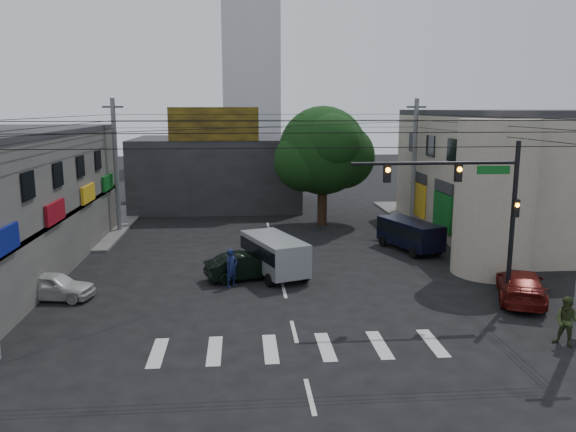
{
  "coord_description": "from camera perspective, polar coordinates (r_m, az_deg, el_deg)",
  "views": [
    {
      "loc": [
        -1.98,
        -23.4,
        8.52
      ],
      "look_at": [
        0.36,
        4.0,
        3.22
      ],
      "focal_mm": 35.0,
      "sensor_mm": 36.0,
      "label": 1
    }
  ],
  "objects": [
    {
      "name": "utility_pole_far_right",
      "position": [
        41.51,
        12.69,
        5.22
      ],
      "size": [
        0.32,
        0.32,
        9.2
      ],
      "primitive_type": "cylinder",
      "color": "#59595B",
      "rests_on": "ground"
    },
    {
      "name": "street_tree",
      "position": [
        40.95,
        3.55,
        6.62
      ],
      "size": [
        6.4,
        6.4,
        8.7
      ],
      "color": "black",
      "rests_on": "ground"
    },
    {
      "name": "corner_column",
      "position": [
        30.65,
        20.25,
        1.74
      ],
      "size": [
        4.0,
        4.0,
        8.0
      ],
      "primitive_type": "cylinder",
      "color": "gray",
      "rests_on": "ground"
    },
    {
      "name": "sidewalk_far_right",
      "position": [
        46.73,
        20.53,
        -0.21
      ],
      "size": [
        16.0,
        16.0,
        0.15
      ],
      "primitive_type": "cube",
      "color": "#514F4C",
      "rests_on": "ground"
    },
    {
      "name": "maroon_sedan",
      "position": [
        27.43,
        22.58,
        -6.53
      ],
      "size": [
        5.32,
        6.16,
        1.39
      ],
      "primitive_type": "imported",
      "rotation": [
        0.0,
        0.0,
        2.75
      ],
      "color": "#500E0B",
      "rests_on": "ground"
    },
    {
      "name": "pedestrian_olive",
      "position": [
        22.99,
        26.49,
        -9.59
      ],
      "size": [
        1.59,
        1.59,
        1.84
      ],
      "primitive_type": "imported",
      "rotation": [
        0.0,
        0.0,
        -0.81
      ],
      "color": "#2D3A1A",
      "rests_on": "ground"
    },
    {
      "name": "traffic_gantry",
      "position": [
        24.72,
        18.56,
        1.75
      ],
      "size": [
        7.1,
        0.35,
        7.2
      ],
      "color": "black",
      "rests_on": "ground"
    },
    {
      "name": "building_right",
      "position": [
        41.76,
        23.79,
        3.76
      ],
      "size": [
        14.0,
        18.0,
        8.0
      ],
      "primitive_type": "cube",
      "color": "gray",
      "rests_on": "ground"
    },
    {
      "name": "dark_sedan",
      "position": [
        28.52,
        -4.27,
        -5.09
      ],
      "size": [
        3.63,
        4.87,
        1.35
      ],
      "primitive_type": "imported",
      "rotation": [
        0.0,
        0.0,
        1.85
      ],
      "color": "black",
      "rests_on": "ground"
    },
    {
      "name": "billboard",
      "position": [
        44.56,
        -7.57,
        9.24
      ],
      "size": [
        7.0,
        0.3,
        2.6
      ],
      "primitive_type": "cube",
      "color": "olive",
      "rests_on": "building_far"
    },
    {
      "name": "navy_van",
      "position": [
        34.74,
        12.28,
        -1.99
      ],
      "size": [
        5.69,
        4.62,
        1.84
      ],
      "primitive_type": null,
      "rotation": [
        0.0,
        0.0,
        1.91
      ],
      "color": "black",
      "rests_on": "ground"
    },
    {
      "name": "silver_minivan",
      "position": [
        28.97,
        -1.41,
        -4.14
      ],
      "size": [
        5.96,
        5.02,
        2.01
      ],
      "primitive_type": null,
      "rotation": [
        0.0,
        0.0,
        1.93
      ],
      "color": "#97999F",
      "rests_on": "ground"
    },
    {
      "name": "sidewalk_far_left",
      "position": [
        45.18,
        -25.55,
        -0.95
      ],
      "size": [
        16.0,
        16.0,
        0.15
      ],
      "primitive_type": "cube",
      "color": "#514F4C",
      "rests_on": "ground"
    },
    {
      "name": "building_far",
      "position": [
        49.74,
        -7.2,
        4.45
      ],
      "size": [
        14.0,
        10.0,
        6.0
      ],
      "primitive_type": "cube",
      "color": "#232326",
      "rests_on": "ground"
    },
    {
      "name": "tower_distant",
      "position": [
        94.38,
        -3.84,
        19.09
      ],
      "size": [
        9.0,
        9.0,
        44.0
      ],
      "primitive_type": "cube",
      "color": "silver",
      "rests_on": "ground"
    },
    {
      "name": "white_compact",
      "position": [
        27.66,
        -22.75,
        -6.57
      ],
      "size": [
        2.8,
        4.18,
        1.24
      ],
      "primitive_type": "imported",
      "rotation": [
        0.0,
        0.0,
        1.38
      ],
      "color": "silver",
      "rests_on": "ground"
    },
    {
      "name": "traffic_officer",
      "position": [
        27.33,
        -5.75,
        -5.27
      ],
      "size": [
        1.12,
        1.12,
        1.87
      ],
      "primitive_type": "imported",
      "rotation": [
        0.0,
        0.0,
        0.71
      ],
      "color": "#131B43",
      "rests_on": "ground"
    },
    {
      "name": "utility_pole_far_left",
      "position": [
        40.5,
        -17.06,
        4.87
      ],
      "size": [
        0.32,
        0.32,
        9.2
      ],
      "primitive_type": "cylinder",
      "color": "#59595B",
      "rests_on": "ground"
    },
    {
      "name": "ground",
      "position": [
        24.98,
        -0.04,
        -9.04
      ],
      "size": [
        160.0,
        160.0,
        0.0
      ],
      "primitive_type": "plane",
      "color": "black",
      "rests_on": "ground"
    }
  ]
}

